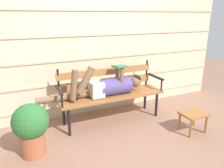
% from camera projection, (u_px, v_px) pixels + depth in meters
% --- Properties ---
extents(ground_plane, '(12.00, 12.00, 0.00)m').
position_uv_depth(ground_plane, '(116.00, 124.00, 3.50)').
color(ground_plane, '#936B56').
extents(house_siding, '(5.05, 0.08, 2.36)m').
position_uv_depth(house_siding, '(100.00, 46.00, 3.71)').
color(house_siding, beige).
rests_on(house_siding, ground).
extents(park_bench, '(1.74, 0.47, 0.91)m').
position_uv_depth(park_bench, '(110.00, 91.00, 3.53)').
color(park_bench, '#9E6638').
rests_on(park_bench, ground).
extents(reclining_person, '(1.70, 0.26, 0.52)m').
position_uv_depth(reclining_person, '(107.00, 86.00, 3.41)').
color(reclining_person, '#514784').
extents(footstool, '(0.37, 0.29, 0.31)m').
position_uv_depth(footstool, '(193.00, 117.00, 3.20)').
color(footstool, '#9E6638').
rests_on(footstool, ground).
extents(potted_plant, '(0.44, 0.44, 0.68)m').
position_uv_depth(potted_plant, '(31.00, 127.00, 2.63)').
color(potted_plant, '#AD5B3D').
rests_on(potted_plant, ground).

